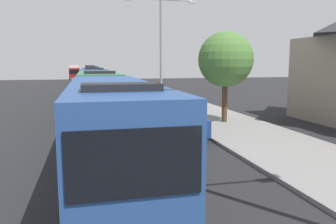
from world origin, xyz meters
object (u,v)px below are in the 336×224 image
(bus_lead, at_px, (112,125))
(roadside_tree, at_px, (226,60))
(bus_second_in_line, at_px, (98,92))
(streetlamp_mid, at_px, (161,40))
(bus_fourth_in_line, at_px, (92,77))
(white_suv, at_px, (177,115))
(bus_rear, at_px, (91,74))
(bus_middle, at_px, (94,82))
(bus_tail_end, at_px, (90,72))
(box_truck_oncoming, at_px, (75,72))

(bus_lead, xyz_separation_m, roadside_tree, (7.28, 7.90, 2.16))
(bus_second_in_line, bearing_deg, streetlamp_mid, 40.36)
(bus_fourth_in_line, bearing_deg, roadside_tree, -76.45)
(white_suv, bearing_deg, bus_second_in_line, 117.98)
(white_suv, bearing_deg, bus_fourth_in_line, 96.47)
(bus_rear, xyz_separation_m, roadside_tree, (7.28, -42.66, 2.16))
(white_suv, height_order, streetlamp_mid, streetlamp_mid)
(bus_rear, xyz_separation_m, white_suv, (3.70, -45.03, -0.66))
(bus_middle, relative_size, bus_fourth_in_line, 1.02)
(bus_lead, relative_size, bus_rear, 1.01)
(bus_lead, xyz_separation_m, bus_tail_end, (0.00, 63.19, 0.00))
(bus_middle, bearing_deg, bus_second_in_line, -90.00)
(bus_lead, relative_size, box_truck_oncoming, 1.52)
(bus_second_in_line, distance_m, roadside_tree, 8.87)
(bus_second_in_line, relative_size, box_truck_oncoming, 1.63)
(bus_lead, bearing_deg, bus_middle, 90.00)
(streetlamp_mid, bearing_deg, white_suv, -98.37)
(streetlamp_mid, distance_m, roadside_tree, 9.51)
(bus_fourth_in_line, distance_m, bus_tail_end, 25.07)
(bus_rear, bearing_deg, white_suv, -85.31)
(bus_tail_end, relative_size, box_truck_oncoming, 1.68)
(bus_tail_end, distance_m, roadside_tree, 55.80)
(bus_second_in_line, relative_size, bus_tail_end, 0.97)
(bus_tail_end, distance_m, white_suv, 57.78)
(bus_rear, bearing_deg, roadside_tree, -80.32)
(box_truck_oncoming, bearing_deg, streetlamp_mid, -80.77)
(streetlamp_mid, bearing_deg, roadside_tree, -78.40)
(bus_rear, height_order, bus_tail_end, same)
(bus_rear, relative_size, white_suv, 2.24)
(roadside_tree, bearing_deg, bus_second_in_line, 147.81)
(bus_fourth_in_line, height_order, white_suv, bus_fourth_in_line)
(bus_rear, xyz_separation_m, streetlamp_mid, (5.40, -33.49, 3.84))
(box_truck_oncoming, distance_m, roadside_tree, 63.65)
(bus_lead, height_order, white_suv, bus_lead)
(bus_tail_end, relative_size, roadside_tree, 2.23)
(bus_fourth_in_line, xyz_separation_m, roadside_tree, (7.28, -30.21, 2.16))
(bus_fourth_in_line, height_order, streetlamp_mid, streetlamp_mid)
(bus_fourth_in_line, distance_m, white_suv, 32.80)
(bus_second_in_line, bearing_deg, bus_tail_end, 90.00)
(bus_fourth_in_line, bearing_deg, bus_second_in_line, -90.00)
(bus_lead, height_order, box_truck_oncoming, bus_lead)
(bus_middle, relative_size, box_truck_oncoming, 1.56)
(bus_tail_end, distance_m, streetlamp_mid, 46.58)
(bus_tail_end, bearing_deg, bus_second_in_line, -90.00)
(bus_second_in_line, distance_m, box_truck_oncoming, 58.24)
(bus_second_in_line, height_order, bus_middle, same)
(bus_tail_end, bearing_deg, bus_rear, -90.00)
(bus_middle, distance_m, white_suv, 20.47)
(bus_tail_end, xyz_separation_m, white_suv, (3.70, -57.66, -0.66))
(box_truck_oncoming, bearing_deg, roadside_tree, -80.42)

